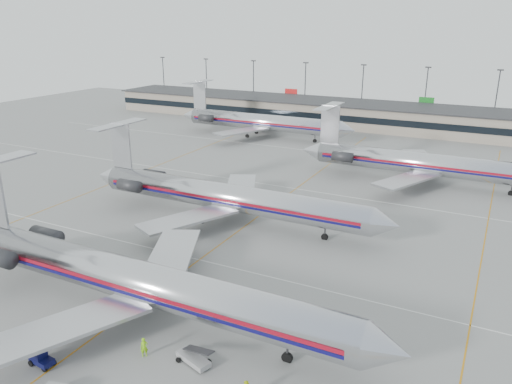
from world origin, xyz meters
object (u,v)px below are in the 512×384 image
Objects in this scene: tug_center at (40,357)px; belt_loader at (194,358)px; jet_second_row at (223,196)px; jet_foreground at (133,279)px.

tug_center is 12.59m from belt_loader.
jet_second_row is at bearing 100.54° from tug_center.
tug_center is at bearing -101.36° from jet_foreground.
jet_foreground reaches higher than jet_second_row.
tug_center is at bearing -85.24° from jet_second_row.
jet_second_row is 21.62× the size of tug_center.
belt_loader is (9.20, -3.71, -3.24)m from jet_foreground.
belt_loader is (13.99, -28.57, -3.08)m from jet_second_row.
belt_loader is at bearing -21.96° from jet_foreground.
belt_loader is at bearing 33.65° from tug_center.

